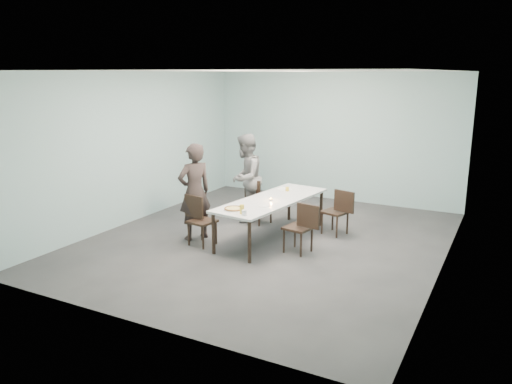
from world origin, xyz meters
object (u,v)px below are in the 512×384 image
at_px(side_plate, 264,206).
at_px(amber_tumbler, 287,189).
at_px(chair_near_left, 199,217).
at_px(water_tumbler, 244,213).
at_px(chair_far_right, 339,209).
at_px(diner_far, 246,178).
at_px(chair_near_right, 302,225).
at_px(diner_near, 195,192).
at_px(beer_glass, 242,209).
at_px(table, 272,202).
at_px(chair_far_left, 256,198).
at_px(tealight, 271,200).
at_px(pizza, 234,209).

distance_m(side_plate, amber_tumbler, 1.22).
bearing_deg(chair_near_left, water_tumbler, -6.73).
relative_size(chair_far_right, water_tumbler, 9.67).
distance_m(chair_near_left, side_plate, 1.19).
height_order(side_plate, amber_tumbler, amber_tumbler).
height_order(diner_far, amber_tumbler, diner_far).
xyz_separation_m(chair_near_right, water_tumbler, (-0.71, -0.72, 0.29)).
bearing_deg(chair_near_left, side_plate, 26.20).
bearing_deg(chair_near_right, diner_far, -25.56).
distance_m(diner_near, beer_glass, 1.32).
xyz_separation_m(table, chair_near_right, (0.78, -0.45, -0.19)).
xyz_separation_m(diner_far, side_plate, (1.08, -1.33, -0.14)).
height_order(water_tumbler, amber_tumbler, water_tumbler).
bearing_deg(chair_far_left, tealight, -32.85).
xyz_separation_m(diner_near, water_tumbler, (1.32, -0.53, -0.09)).
relative_size(chair_far_left, beer_glass, 5.80).
bearing_deg(chair_far_right, tealight, 59.44).
bearing_deg(diner_near, beer_glass, 96.98).
xyz_separation_m(table, amber_tumbler, (-0.01, 0.69, 0.10)).
height_order(chair_far_right, pizza, chair_far_right).
bearing_deg(chair_far_right, amber_tumbler, 20.51).
distance_m(chair_near_left, beer_glass, 1.09).
height_order(chair_far_left, side_plate, chair_far_left).
distance_m(side_plate, beer_glass, 0.59).
bearing_deg(chair_near_left, diner_near, 144.64).
distance_m(table, chair_far_right, 1.28).
distance_m(chair_far_right, diner_far, 2.04).
bearing_deg(chair_far_left, chair_near_right, -22.30).
bearing_deg(table, chair_far_right, 37.17).
xyz_separation_m(diner_far, amber_tumbler, (0.98, -0.11, -0.10)).
height_order(chair_near_left, chair_far_right, same).
bearing_deg(diner_near, water_tumbler, 95.46).
relative_size(pizza, amber_tumbler, 4.25).
bearing_deg(chair_far_left, diner_near, -92.24).
height_order(diner_near, tealight, diner_near).
relative_size(chair_near_left, diner_far, 0.49).
distance_m(pizza, water_tumbler, 0.39).
xyz_separation_m(chair_near_left, beer_glass, (1.01, -0.24, 0.32)).
bearing_deg(table, diner_far, 140.81).
bearing_deg(diner_near, table, 144.88).
bearing_deg(chair_near_right, tealight, -13.45).
distance_m(beer_glass, water_tumbler, 0.11).
bearing_deg(chair_far_right, chair_near_right, 95.83).
xyz_separation_m(chair_near_left, tealight, (1.06, 0.73, 0.27)).
relative_size(side_plate, amber_tumbler, 2.25).
height_order(chair_near_left, beer_glass, beer_glass).
height_order(diner_near, water_tumbler, diner_near).
bearing_deg(chair_near_left, chair_far_left, 89.63).
bearing_deg(pizza, tealight, 70.74).
distance_m(pizza, beer_glass, 0.29).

